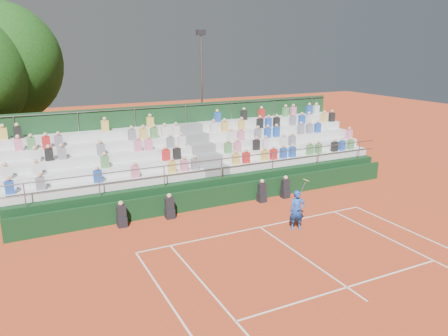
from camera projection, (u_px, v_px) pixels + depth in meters
name	position (u px, v px, depth m)	size (l,w,h in m)	color
ground	(260.00, 227.00, 18.94)	(90.00, 90.00, 0.00)	#BC421F
courtside_wall	(227.00, 195.00, 21.56)	(20.00, 0.15, 1.00)	black
line_officials	(214.00, 201.00, 20.80)	(8.91, 0.40, 1.19)	black
grandstand	(201.00, 168.00, 24.20)	(20.00, 5.20, 4.40)	black
tennis_player	(297.00, 210.00, 18.51)	(0.90, 0.62, 2.22)	#1749B2
tree_east	(0.00, 64.00, 24.95)	(6.94, 6.94, 10.10)	#342013
floodlight_mast	(202.00, 86.00, 29.49)	(0.60, 0.25, 8.64)	gray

